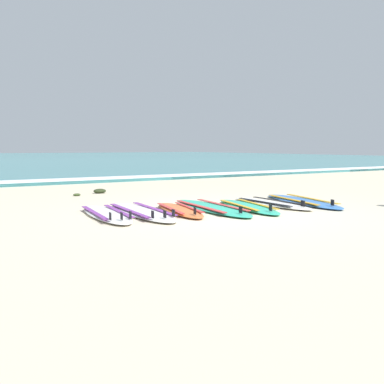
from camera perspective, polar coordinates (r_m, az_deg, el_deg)
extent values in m
plane|color=beige|center=(7.56, 4.69, -2.70)|extent=(80.00, 80.00, 0.00)
cube|color=white|center=(14.39, -13.48, 1.49)|extent=(80.00, 1.17, 0.11)
ellipsoid|color=white|center=(7.29, -11.11, -2.83)|extent=(0.76, 2.26, 0.07)
cube|color=purple|center=(7.24, -12.64, -2.60)|extent=(0.23, 1.55, 0.01)
cube|color=purple|center=(7.34, -9.61, -2.42)|extent=(0.23, 1.55, 0.01)
cube|color=black|center=(6.46, -9.16, -3.11)|extent=(0.02, 0.09, 0.11)
cube|color=black|center=(6.47, -10.61, -3.12)|extent=(0.02, 0.09, 0.11)
cube|color=black|center=(6.56, -8.04, -2.96)|extent=(0.02, 0.09, 0.11)
ellipsoid|color=white|center=(7.47, -6.67, -2.55)|extent=(0.77, 2.53, 0.07)
cube|color=purple|center=(7.38, -8.30, -2.35)|extent=(0.19, 1.75, 0.01)
cube|color=purple|center=(7.54, -5.08, -2.13)|extent=(0.19, 1.75, 0.01)
cube|color=black|center=(6.56, -3.57, -2.90)|extent=(0.02, 0.09, 0.11)
cube|color=black|center=(6.55, -5.15, -2.93)|extent=(0.02, 0.09, 0.11)
cube|color=black|center=(6.69, -2.44, -2.73)|extent=(0.02, 0.09, 0.11)
ellipsoid|color=orange|center=(7.61, -1.64, -2.36)|extent=(0.85, 2.00, 0.07)
cube|color=#D13838|center=(7.55, -2.90, -2.11)|extent=(0.33, 1.35, 0.01)
cube|color=#D13838|center=(7.66, -0.40, -1.99)|extent=(0.33, 1.35, 0.01)
cube|color=black|center=(6.89, 0.38, -2.47)|extent=(0.03, 0.09, 0.11)
ellipsoid|color=#2DB793|center=(7.91, 2.44, -2.04)|extent=(0.84, 2.57, 0.07)
cube|color=#D13838|center=(7.80, 0.98, -1.85)|extent=(0.23, 1.77, 0.01)
cube|color=#D13838|center=(8.02, 3.87, -1.64)|extent=(0.23, 1.77, 0.01)
cube|color=black|center=(7.06, 6.35, -2.30)|extent=(0.02, 0.09, 0.11)
ellipsoid|color=#2DB793|center=(8.10, 7.25, -1.89)|extent=(0.96, 2.20, 0.07)
cube|color=gold|center=(8.01, 6.03, -1.67)|extent=(0.38, 1.48, 0.01)
cube|color=gold|center=(8.18, 8.46, -1.54)|extent=(0.38, 1.48, 0.01)
cube|color=black|center=(7.36, 10.19, -2.02)|extent=(0.03, 0.09, 0.11)
ellipsoid|color=white|center=(8.62, 10.27, -1.47)|extent=(0.54, 2.13, 0.07)
cube|color=black|center=(8.49, 9.32, -1.29)|extent=(0.08, 1.49, 0.01)
cube|color=black|center=(8.74, 11.21, -1.11)|extent=(0.08, 1.49, 0.01)
cube|color=black|center=(8.02, 14.24, -1.46)|extent=(0.01, 0.09, 0.11)
ellipsoid|color=#3875CC|center=(9.10, 14.12, -1.16)|extent=(1.15, 2.59, 0.07)
cube|color=gold|center=(8.98, 12.92, -0.97)|extent=(0.46, 1.74, 0.01)
cube|color=gold|center=(9.22, 15.30, -0.84)|extent=(0.46, 1.74, 0.01)
cube|color=black|center=(8.30, 17.83, -1.32)|extent=(0.03, 0.09, 0.11)
ellipsoid|color=#2D381E|center=(10.88, -11.93, 0.13)|extent=(0.31, 0.25, 0.11)
ellipsoid|color=#384723|center=(10.40, -14.78, -0.34)|extent=(0.17, 0.14, 0.06)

